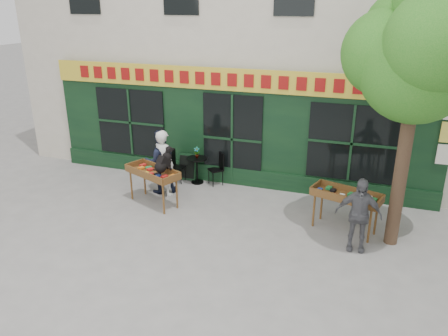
# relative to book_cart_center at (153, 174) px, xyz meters

# --- Properties ---
(ground) EXTENTS (80.00, 80.00, 0.00)m
(ground) POSITION_rel_book_cart_center_xyz_m (1.51, -0.39, -0.82)
(ground) COLOR slate
(ground) RESTS_ON ground
(building) EXTENTS (14.00, 7.26, 10.00)m
(building) POSITION_rel_book_cart_center_xyz_m (1.51, 5.59, 4.15)
(building) COLOR beige
(building) RESTS_ON ground
(street_tree) EXTENTS (3.05, 2.90, 5.60)m
(street_tree) POSITION_rel_book_cart_center_xyz_m (5.85, -0.03, 3.29)
(street_tree) COLOR #382619
(street_tree) RESTS_ON ground
(book_cart_center) EXTENTS (1.62, 1.16, 0.99)m
(book_cart_center) POSITION_rel_book_cart_center_xyz_m (0.00, 0.00, 0.00)
(book_cart_center) COLOR brown
(book_cart_center) RESTS_ON ground
(dog) EXTENTS (0.55, 0.69, 0.60)m
(dog) POSITION_rel_book_cart_center_xyz_m (0.35, -0.05, 0.47)
(dog) COLOR black
(dog) RESTS_ON book_cart_center
(woman) EXTENTS (0.78, 0.66, 1.81)m
(woman) POSITION_rel_book_cart_center_xyz_m (0.00, 0.65, 0.08)
(woman) COLOR silver
(woman) RESTS_ON ground
(book_cart_right) EXTENTS (1.61, 1.02, 0.99)m
(book_cart_right) POSITION_rel_book_cart_center_xyz_m (4.78, 0.14, 0.00)
(book_cart_right) COLOR brown
(book_cart_right) RESTS_ON ground
(man_right) EXTENTS (0.97, 0.45, 1.61)m
(man_right) POSITION_rel_book_cart_center_xyz_m (5.08, -0.61, -0.01)
(man_right) COLOR #515156
(man_right) RESTS_ON ground
(bistro_table) EXTENTS (0.60, 0.60, 0.76)m
(bistro_table) POSITION_rel_book_cart_center_xyz_m (0.53, 1.67, -0.28)
(bistro_table) COLOR black
(bistro_table) RESTS_ON ground
(bistro_chair_left) EXTENTS (0.37, 0.37, 0.95)m
(bistro_chair_left) POSITION_rel_book_cart_center_xyz_m (-0.11, 1.57, -0.26)
(bistro_chair_left) COLOR black
(bistro_chair_left) RESTS_ON ground
(bistro_chair_right) EXTENTS (0.51, 0.51, 0.95)m
(bistro_chair_right) POSITION_rel_book_cart_center_xyz_m (1.15, 1.78, -0.26)
(bistro_chair_right) COLOR black
(bistro_chair_right) RESTS_ON ground
(potted_plant) EXTENTS (0.20, 0.16, 0.33)m
(potted_plant) POSITION_rel_book_cart_center_xyz_m (0.53, 1.67, 0.11)
(potted_plant) COLOR gray
(potted_plant) RESTS_ON bistro_table
(man_left) EXTENTS (1.09, 1.04, 1.77)m
(man_left) POSITION_rel_book_cart_center_xyz_m (-0.17, 0.77, 0.06)
(man_left) COLOR black
(man_left) RESTS_ON ground
(chalkboard) EXTENTS (0.56, 0.20, 0.79)m
(chalkboard) POSITION_rel_book_cart_center_xyz_m (0.15, 1.80, -0.42)
(chalkboard) COLOR black
(chalkboard) RESTS_ON ground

